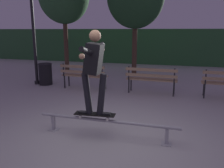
% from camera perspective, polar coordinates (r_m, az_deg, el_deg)
% --- Properties ---
extents(ground_plane, '(90.00, 90.00, 0.00)m').
position_cam_1_polar(ground_plane, '(4.43, -2.10, -13.67)').
color(ground_plane, '#ADAAA8').
extents(hedge_backdrop, '(24.00, 1.20, 2.07)m').
position_cam_1_polar(hedge_backdrop, '(14.53, 11.09, 9.00)').
color(hedge_backdrop, '#2D5B33').
rests_on(hedge_backdrop, ground).
extents(grind_rail, '(2.74, 0.18, 0.35)m').
position_cam_1_polar(grind_rail, '(4.47, -1.42, -9.54)').
color(grind_rail, '#9E9EA3').
rests_on(grind_rail, ground).
extents(skateboard, '(0.79, 0.26, 0.09)m').
position_cam_1_polar(skateboard, '(4.48, -4.23, -7.41)').
color(skateboard, black).
rests_on(skateboard, grind_rail).
extents(skateboarder, '(0.63, 1.41, 1.56)m').
position_cam_1_polar(skateboarder, '(4.25, -4.40, 4.50)').
color(skateboarder, black).
rests_on(skateboarder, skateboard).
extents(park_bench_leftmost, '(1.61, 0.46, 0.88)m').
position_cam_1_polar(park_bench_leftmost, '(8.02, -6.92, 2.47)').
color(park_bench_leftmost, black).
rests_on(park_bench_leftmost, ground).
extents(park_bench_left_center, '(1.61, 0.46, 0.88)m').
position_cam_1_polar(park_bench_left_center, '(7.45, 9.59, 1.58)').
color(park_bench_left_center, black).
rests_on(park_bench_left_center, ground).
extents(lamp_post_left, '(0.32, 0.32, 3.90)m').
position_cam_1_polar(lamp_post_left, '(9.09, -18.87, 15.44)').
color(lamp_post_left, black).
rests_on(lamp_post_left, ground).
extents(trash_can, '(0.52, 0.52, 0.80)m').
position_cam_1_polar(trash_can, '(9.02, -15.95, 2.44)').
color(trash_can, black).
rests_on(trash_can, ground).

